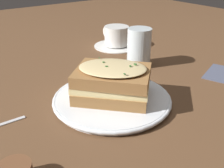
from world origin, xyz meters
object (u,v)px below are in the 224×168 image
(dinner_plate, at_px, (112,99))
(water_glass, at_px, (139,47))
(sandwich, at_px, (112,82))
(teacup_with_saucer, at_px, (116,38))

(dinner_plate, xyz_separation_m, water_glass, (-0.13, 0.19, 0.05))
(sandwich, bearing_deg, teacup_with_saucer, 141.52)
(teacup_with_saucer, distance_m, water_glass, 0.19)
(teacup_with_saucer, bearing_deg, water_glass, 162.24)
(water_glass, bearing_deg, dinner_plate, -56.06)
(dinner_plate, relative_size, sandwich, 1.35)
(dinner_plate, xyz_separation_m, teacup_with_saucer, (-0.30, 0.24, 0.02))
(sandwich, distance_m, teacup_with_saucer, 0.39)
(teacup_with_saucer, height_order, water_glass, water_glass)
(teacup_with_saucer, bearing_deg, dinner_plate, 140.60)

